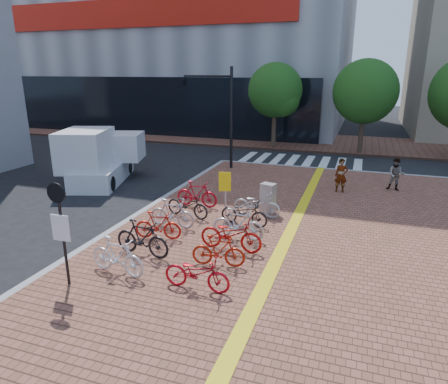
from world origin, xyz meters
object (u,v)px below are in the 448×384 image
at_px(bike_9, 238,224).
at_px(bike_5, 197,194).
at_px(traffic_light_pole, 209,99).
at_px(bike_7, 218,251).
at_px(bike_10, 244,213).
at_px(bike_4, 187,205).
at_px(box_truck, 101,157).
at_px(bike_3, 172,213).
at_px(bike_8, 231,234).
at_px(bike_6, 197,273).
at_px(yellow_sign, 225,186).
at_px(bike_2, 158,225).
at_px(utility_box, 268,198).
at_px(bike_1, 142,238).
at_px(pedestrian_a, 341,175).
at_px(bike_11, 257,204).
at_px(pedestrian_b, 396,174).
at_px(bike_0, 117,256).
at_px(notice_sign, 61,222).

bearing_deg(bike_9, bike_5, 44.61).
bearing_deg(bike_5, traffic_light_pole, 16.20).
height_order(bike_7, bike_10, bike_10).
bearing_deg(bike_4, box_truck, 71.78).
xyz_separation_m(bike_3, bike_8, (2.57, -1.12, 0.01)).
distance_m(bike_4, bike_9, 2.82).
xyz_separation_m(bike_6, yellow_sign, (-1.09, 5.43, 0.73)).
height_order(bike_7, bike_8, bike_8).
distance_m(bike_2, utility_box, 4.68).
bearing_deg(bike_9, bike_1, 132.04).
xyz_separation_m(pedestrian_a, utility_box, (-2.53, -3.85, -0.19)).
bearing_deg(box_truck, bike_10, -23.12).
xyz_separation_m(traffic_light_pole, box_truck, (-4.17, -4.61, -2.71)).
bearing_deg(bike_7, bike_5, 20.94).
distance_m(bike_5, yellow_sign, 1.69).
height_order(bike_9, yellow_sign, yellow_sign).
xyz_separation_m(bike_1, bike_3, (-0.17, 2.37, -0.05)).
height_order(bike_1, bike_11, bike_1).
height_order(bike_2, bike_10, bike_10).
bearing_deg(bike_5, bike_2, -179.49).
height_order(bike_7, pedestrian_b, pedestrian_b).
bearing_deg(bike_4, bike_0, -168.61).
xyz_separation_m(bike_8, notice_sign, (-3.37, -3.42, 1.23)).
bearing_deg(bike_1, bike_2, 12.76).
bearing_deg(pedestrian_a, bike_0, -127.82).
relative_size(bike_4, bike_11, 0.98).
bearing_deg(traffic_light_pole, bike_11, -57.09).
bearing_deg(bike_10, bike_11, -3.58).
xyz_separation_m(bike_7, bike_11, (0.00, 4.32, 0.03)).
bearing_deg(bike_9, bike_2, 108.72).
relative_size(bike_11, traffic_light_pole, 0.33).
bearing_deg(bike_0, bike_4, 7.87).
relative_size(pedestrian_a, traffic_light_pole, 0.28).
bearing_deg(pedestrian_b, bike_4, -131.33).
height_order(bike_8, bike_11, bike_8).
bearing_deg(pedestrian_a, bike_9, -123.25).
distance_m(bike_0, bike_8, 3.49).
height_order(bike_1, utility_box, utility_box).
xyz_separation_m(bike_2, bike_3, (-0.02, 1.09, 0.04)).
distance_m(bike_0, bike_11, 6.18).
xyz_separation_m(bike_3, bike_10, (2.37, 1.02, -0.04)).
distance_m(bike_5, pedestrian_b, 9.40).
bearing_deg(traffic_light_pole, bike_3, -77.12).
xyz_separation_m(bike_5, bike_7, (2.61, -4.63, -0.06)).
xyz_separation_m(bike_0, bike_3, (-0.11, 3.60, -0.02)).
height_order(bike_2, bike_5, bike_5).
bearing_deg(bike_9, notice_sign, 142.39).
relative_size(bike_2, box_truck, 0.30).
relative_size(bike_7, bike_9, 0.88).
relative_size(bike_4, box_truck, 0.35).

